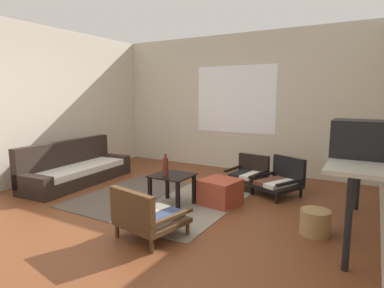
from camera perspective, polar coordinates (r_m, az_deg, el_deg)
ground_plane at (r=4.13m, az=-9.09°, el=-12.71°), size 7.80×7.80×0.00m
far_wall_with_window at (r=6.51m, az=7.94°, el=7.31°), size 5.60×0.13×2.70m
side_wall_left at (r=6.07m, az=-27.56°, el=6.30°), size 0.12×6.60×2.70m
area_rug at (r=4.70m, az=-6.25°, el=-9.93°), size 2.18×1.94×0.01m
couch at (r=5.86m, az=-20.14°, el=-4.45°), size 0.84×2.04×0.72m
coffee_table at (r=4.35m, az=-3.58°, el=-6.80°), size 0.52×0.49×0.44m
armchair_by_window at (r=5.30m, az=10.15°, el=-5.07°), size 0.63×0.62×0.53m
armchair_striped_foreground at (r=3.44m, az=-8.16°, el=-12.66°), size 0.73×0.71×0.56m
armchair_corner at (r=5.02m, az=15.56°, el=-6.15°), size 0.79×0.81×0.56m
ottoman_orange at (r=4.46m, az=5.10°, el=-8.60°), size 0.55×0.55×0.35m
console_shelf at (r=3.81m, az=27.53°, el=-3.03°), size 0.46×1.85×0.88m
crt_television at (r=3.66m, az=27.70°, el=0.87°), size 0.50×0.42×0.38m
clay_vase at (r=4.22m, az=28.00°, el=0.69°), size 0.18×0.18×0.28m
glass_bottle at (r=4.23m, az=-4.77°, el=-4.08°), size 0.08×0.08×0.30m
wicker_basket at (r=3.80m, az=21.27°, el=-12.97°), size 0.32×0.32×0.27m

